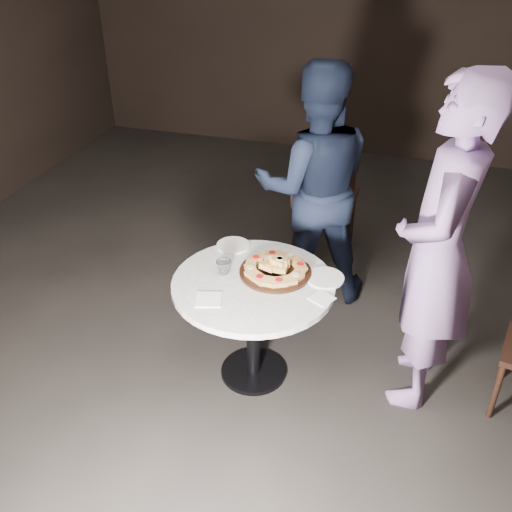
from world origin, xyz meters
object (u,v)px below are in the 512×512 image
Objects in this scene: serving_board at (275,272)px; diner_teal at (438,252)px; water_glass at (224,267)px; table at (253,300)px; chair_far at (325,194)px; diner_navy at (314,186)px; focaccia_pile at (276,267)px.

diner_teal reaches higher than serving_board.
serving_board is 0.28m from water_glass.
chair_far is (0.13, 1.37, 0.02)m from table.
serving_board is at bearing 86.69° from chair_far.
table is 0.98m from diner_navy.
focaccia_pile is 0.22× the size of diner_navy.
diner_navy is (-0.00, -0.44, 0.25)m from chair_far.
water_glass is at bearing -163.28° from focaccia_pile.
diner_teal is at bearing 7.37° from water_glass.
water_glass reaches higher than serving_board.
focaccia_pile is at bearing 12.24° from serving_board.
diner_navy is at bearing 71.64° from water_glass.
table is 3.22× the size of focaccia_pile.
focaccia_pile is 1.27m from chair_far.
table is 0.22m from focaccia_pile.
table is at bearing -130.28° from focaccia_pile.
water_glass is at bearing -163.22° from serving_board.
table is 0.24m from water_glass.
table is 1.17× the size of chair_far.
diner_teal reaches higher than table.
water_glass is (-0.18, 0.03, 0.16)m from table.
chair_far is (0.03, 1.26, -0.15)m from focaccia_pile.
serving_board is 0.41× the size of chair_far.
serving_board is 1.13× the size of focaccia_pile.
diner_navy is (0.12, 0.93, 0.27)m from table.
table is at bearing -75.58° from diner_teal.
focaccia_pile is at bearing 86.85° from chair_far.
serving_board is 0.85m from diner_teal.
focaccia_pile is 0.19× the size of diner_teal.
water_glass is 0.09× the size of chair_far.
water_glass is at bearing 54.29° from diner_navy.
diner_navy is at bearing 87.76° from serving_board.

